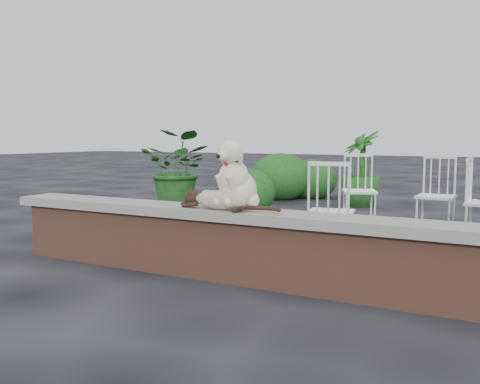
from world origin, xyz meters
The scene contains 11 objects.
ground centered at (0.00, 0.00, 0.00)m, with size 60.00×60.00×0.00m, color black.
brick_wall centered at (0.00, 0.00, 0.25)m, with size 6.00×0.30×0.50m, color brown.
capstone centered at (0.00, 0.00, 0.54)m, with size 6.20×0.40×0.08m, color slate.
dog centered at (-0.82, 0.09, 0.86)m, with size 0.37×0.49×0.56m, color beige, non-canonical shape.
cat centered at (-0.90, -0.06, 0.67)m, with size 1.05×0.25×0.18m, color tan, non-canonical shape.
chair_a centered at (-0.64, 3.09, 0.47)m, with size 0.56×0.56×0.94m, color white, non-canonical shape.
chair_b centered at (0.33, 2.91, 0.47)m, with size 0.56×0.56×0.94m, color white, non-canonical shape.
chair_c centered at (-0.36, 1.06, 0.47)m, with size 0.56×0.56×0.94m, color white, non-canonical shape.
potted_plant_a centered at (-3.78, 3.49, 0.64)m, with size 1.15×1.00×1.28m, color #183D11.
potted_plant_b centered at (-1.15, 5.01, 0.63)m, with size 0.71×0.71×1.26m, color #183D11.
shrubbery centered at (-2.55, 4.99, 0.37)m, with size 1.53×3.24×0.91m.
Camera 1 is at (1.19, -3.65, 1.16)m, focal length 39.14 mm.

